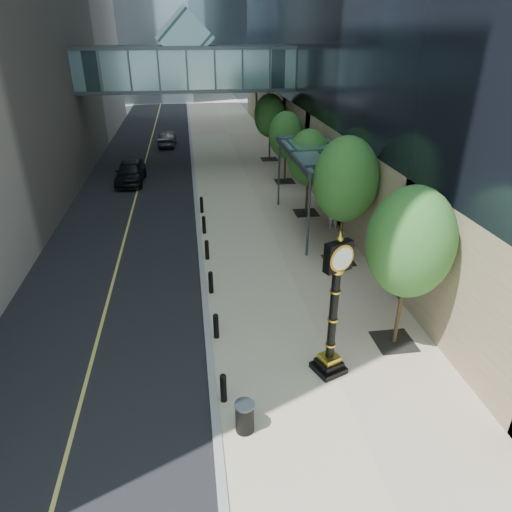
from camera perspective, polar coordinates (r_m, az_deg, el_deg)
The scene contains 13 objects.
ground at distance 14.22m, azimuth 7.90°, elevation -19.28°, with size 320.00×320.00×0.00m, color gray.
road at distance 50.60m, azimuth -12.89°, elevation 14.29°, with size 8.00×180.00×0.02m, color black.
sidewalk at distance 50.63m, azimuth -3.54°, elevation 14.91°, with size 8.00×180.00×0.06m, color #BBAF90.
curb at distance 50.45m, azimuth -8.22°, elevation 14.67°, with size 0.25×180.00×0.07m, color gray.
skywalk at distance 37.51m, azimuth -8.67°, elevation 22.50°, with size 17.00×4.20×5.80m.
entrance_canopy at distance 25.10m, azimuth 7.59°, elevation 12.56°, with size 3.00×8.00×4.38m.
bollard_row at distance 20.80m, azimuth -5.92°, elevation -1.24°, with size 0.20×16.20×0.90m.
street_trees at distance 25.89m, azimuth 7.38°, elevation 12.10°, with size 2.92×28.73×6.00m.
street_clock at distance 14.41m, azimuth 9.59°, elevation -7.52°, with size 1.18×1.18×4.85m.
trash_bin at distance 13.37m, azimuth -1.43°, elevation -19.57°, with size 0.52×0.52×0.90m, color black.
pedestrian at distance 25.84m, azimuth 9.69°, elevation 5.22°, with size 0.64×0.42×1.74m, color #B7B4A8.
car_near at distance 34.97m, azimuth -15.43°, elevation 10.10°, with size 1.91×4.74×1.62m, color black.
car_far at distance 46.18m, azimuth -11.04°, elevation 14.22°, with size 1.45×4.15×1.37m, color black.
Camera 1 is at (-3.26, -9.43, 10.13)m, focal length 32.00 mm.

